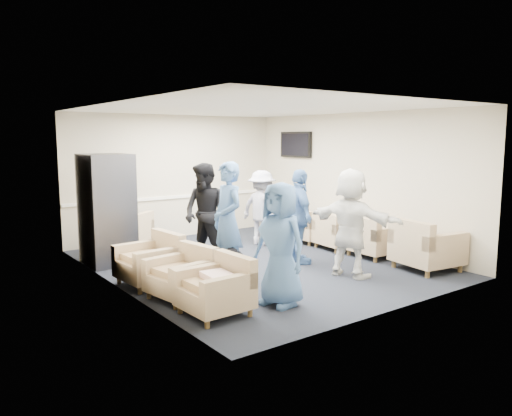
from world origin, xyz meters
TOP-DOWN VIEW (x-y plane):
  - floor at (0.00, 0.00)m, footprint 6.00×6.00m
  - ceiling at (0.00, 0.00)m, footprint 6.00×6.00m
  - back_wall at (0.00, 3.00)m, footprint 5.00×0.02m
  - front_wall at (0.00, -3.00)m, footprint 5.00×0.02m
  - left_wall at (-2.50, 0.00)m, footprint 0.02×6.00m
  - right_wall at (2.50, 0.00)m, footprint 0.02×6.00m
  - chair_rail at (0.00, 2.98)m, footprint 4.98×0.04m
  - tv at (2.44, 1.80)m, footprint 0.10×1.00m
  - armchair_left_near at (-1.90, -1.79)m, footprint 0.80×0.80m
  - armchair_left_mid at (-1.95, -0.96)m, footprint 0.87×0.87m
  - armchair_left_far at (-2.01, -0.08)m, footprint 0.88×0.88m
  - armchair_right_near at (2.00, -2.03)m, footprint 1.04×1.04m
  - armchair_right_midnear at (2.03, -0.89)m, footprint 0.85×0.85m
  - armchair_right_midfar at (1.97, -0.02)m, footprint 0.86×0.86m
  - armchair_right_far at (1.97, 0.81)m, footprint 0.77×0.77m
  - armchair_corner at (-1.38, 2.36)m, footprint 1.10×1.10m
  - vending_machine at (-2.09, 1.55)m, footprint 0.78×0.91m
  - backpack at (-0.96, -0.67)m, footprint 0.37×0.32m
  - pillow at (-1.91, -1.79)m, footprint 0.35×0.44m
  - person_front_left at (-1.05, -1.97)m, footprint 0.67×0.89m
  - person_mid_left at (-0.90, -0.48)m, footprint 0.49×0.70m
  - person_back_left at (-0.71, 0.54)m, footprint 0.90×1.03m
  - person_back_right at (1.00, 1.17)m, footprint 0.79×1.10m
  - person_mid_right at (0.62, -0.43)m, footprint 0.72×1.06m
  - person_front_right at (0.73, -1.54)m, footprint 0.86×1.68m

SIDE VIEW (x-z plane):
  - floor at x=0.00m, z-range 0.00..0.00m
  - backpack at x=-0.96m, z-range 0.01..0.54m
  - armchair_left_mid at x=-1.95m, z-range 0.00..0.61m
  - armchair_right_far at x=1.97m, z-range 0.00..0.61m
  - armchair_left_near at x=-1.90m, z-range 0.00..0.62m
  - armchair_right_midfar at x=1.97m, z-range 0.00..0.62m
  - armchair_corner at x=-1.38m, z-range 0.00..0.63m
  - armchair_right_midnear at x=2.03m, z-range 0.00..0.65m
  - armchair_left_far at x=-2.01m, z-range 0.00..0.66m
  - armchair_right_near at x=2.00m, z-range 0.00..0.74m
  - pillow at x=-1.91m, z-range 0.41..0.53m
  - person_back_right at x=1.00m, z-range 0.00..1.54m
  - person_front_left at x=-1.05m, z-range 0.00..1.64m
  - person_mid_right at x=0.62m, z-range 0.00..1.67m
  - person_front_right at x=0.73m, z-range 0.00..1.73m
  - person_back_left at x=-0.71m, z-range 0.00..1.77m
  - chair_rail at x=0.00m, z-range 0.87..0.93m
  - person_mid_left at x=-0.90m, z-range 0.00..1.84m
  - vending_machine at x=-2.09m, z-range 0.00..1.93m
  - back_wall at x=0.00m, z-range 0.00..2.70m
  - front_wall at x=0.00m, z-range 0.00..2.70m
  - left_wall at x=-2.50m, z-range 0.00..2.70m
  - right_wall at x=2.50m, z-range 0.00..2.70m
  - tv at x=2.44m, z-range 1.76..2.34m
  - ceiling at x=0.00m, z-range 2.70..2.70m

